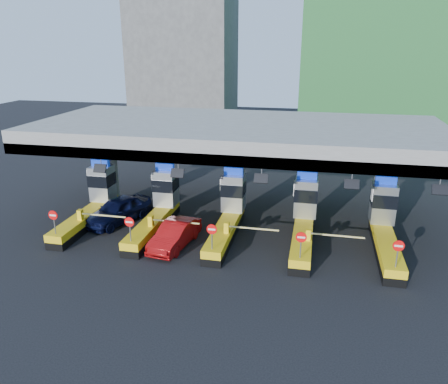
# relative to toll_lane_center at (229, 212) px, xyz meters

# --- Properties ---
(ground) EXTENTS (120.00, 120.00, 0.00)m
(ground) POSITION_rel_toll_lane_center_xyz_m (-0.00, -0.28, -1.40)
(ground) COLOR black
(ground) RESTS_ON ground
(toll_canopy) EXTENTS (28.00, 12.09, 7.00)m
(toll_canopy) POSITION_rel_toll_lane_center_xyz_m (-0.00, 2.59, 4.74)
(toll_canopy) COLOR slate
(toll_canopy) RESTS_ON ground
(toll_lane_far_left) EXTENTS (4.43, 8.00, 4.16)m
(toll_lane_far_left) POSITION_rel_toll_lane_center_xyz_m (-10.00, 0.00, 0.00)
(toll_lane_far_left) COLOR black
(toll_lane_far_left) RESTS_ON ground
(toll_lane_left) EXTENTS (4.43, 8.00, 4.16)m
(toll_lane_left) POSITION_rel_toll_lane_center_xyz_m (-5.00, 0.00, 0.00)
(toll_lane_left) COLOR black
(toll_lane_left) RESTS_ON ground
(toll_lane_center) EXTENTS (4.43, 8.00, 4.16)m
(toll_lane_center) POSITION_rel_toll_lane_center_xyz_m (0.00, 0.00, 0.00)
(toll_lane_center) COLOR black
(toll_lane_center) RESTS_ON ground
(toll_lane_right) EXTENTS (4.43, 8.00, 4.16)m
(toll_lane_right) POSITION_rel_toll_lane_center_xyz_m (5.00, 0.00, 0.00)
(toll_lane_right) COLOR black
(toll_lane_right) RESTS_ON ground
(toll_lane_far_right) EXTENTS (4.43, 8.00, 4.16)m
(toll_lane_far_right) POSITION_rel_toll_lane_center_xyz_m (10.00, 0.00, 0.00)
(toll_lane_far_right) COLOR black
(toll_lane_far_right) RESTS_ON ground
(bg_building_scaffold) EXTENTS (18.00, 12.00, 28.00)m
(bg_building_scaffold) POSITION_rel_toll_lane_center_xyz_m (12.00, 31.72, 12.60)
(bg_building_scaffold) COLOR #1E5926
(bg_building_scaffold) RESTS_ON ground
(bg_building_concrete) EXTENTS (14.00, 10.00, 18.00)m
(bg_building_concrete) POSITION_rel_toll_lane_center_xyz_m (-14.00, 35.72, 7.60)
(bg_building_concrete) COLOR #4C4C49
(bg_building_concrete) RESTS_ON ground
(van) EXTENTS (3.96, 5.78, 1.83)m
(van) POSITION_rel_toll_lane_center_xyz_m (-8.06, -0.13, -0.48)
(van) COLOR black
(van) RESTS_ON ground
(red_car) EXTENTS (2.33, 4.96, 1.57)m
(red_car) POSITION_rel_toll_lane_center_xyz_m (-2.87, -3.02, -0.61)
(red_car) COLOR maroon
(red_car) RESTS_ON ground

